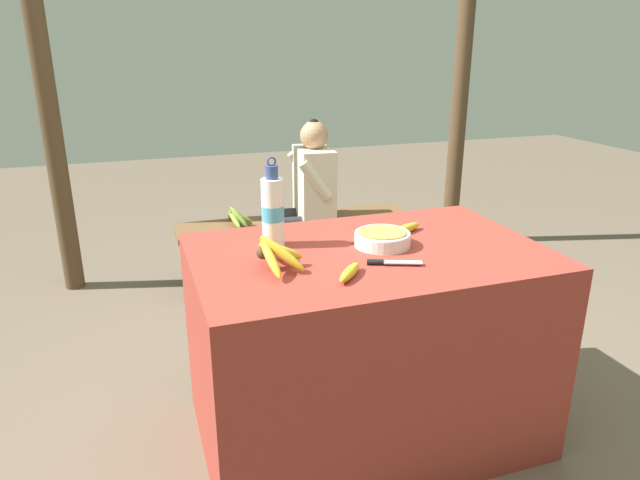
{
  "coord_description": "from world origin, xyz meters",
  "views": [
    {
      "loc": [
        -0.78,
        -1.75,
        1.47
      ],
      "look_at": [
        -0.17,
        0.05,
        0.81
      ],
      "focal_mm": 32.0,
      "sensor_mm": 36.0,
      "label": 1
    }
  ],
  "objects_px": {
    "support_post_near": "(45,86)",
    "support_post_far": "(462,77)",
    "banana_bunch_green": "(236,216)",
    "loose_banana_side": "(406,229)",
    "banana_bunch_ripe": "(274,251)",
    "seated_vendor": "(306,192)",
    "water_bottle": "(273,211)",
    "wooden_bench": "(296,230)",
    "knife": "(386,262)",
    "serving_bowl": "(383,238)",
    "loose_banana_front": "(350,272)"
  },
  "relations": [
    {
      "from": "serving_bowl",
      "to": "loose_banana_front",
      "type": "relative_size",
      "value": 1.44
    },
    {
      "from": "loose_banana_side",
      "to": "support_post_far",
      "type": "relative_size",
      "value": 0.07
    },
    {
      "from": "seated_vendor",
      "to": "banana_bunch_green",
      "type": "relative_size",
      "value": 3.71
    },
    {
      "from": "water_bottle",
      "to": "support_post_near",
      "type": "relative_size",
      "value": 0.13
    },
    {
      "from": "banana_bunch_ripe",
      "to": "support_post_far",
      "type": "relative_size",
      "value": 0.11
    },
    {
      "from": "serving_bowl",
      "to": "loose_banana_side",
      "type": "bearing_deg",
      "value": 34.92
    },
    {
      "from": "knife",
      "to": "wooden_bench",
      "type": "xyz_separation_m",
      "value": [
        0.17,
        1.65,
        -0.42
      ]
    },
    {
      "from": "knife",
      "to": "loose_banana_side",
      "type": "bearing_deg",
      "value": 73.15
    },
    {
      "from": "knife",
      "to": "support_post_far",
      "type": "distance_m",
      "value": 2.58
    },
    {
      "from": "loose_banana_side",
      "to": "banana_bunch_green",
      "type": "xyz_separation_m",
      "value": [
        -0.42,
        1.36,
        -0.3
      ]
    },
    {
      "from": "banana_bunch_green",
      "to": "loose_banana_side",
      "type": "bearing_deg",
      "value": -72.78
    },
    {
      "from": "banana_bunch_ripe",
      "to": "support_post_near",
      "type": "relative_size",
      "value": 0.11
    },
    {
      "from": "water_bottle",
      "to": "serving_bowl",
      "type": "bearing_deg",
      "value": -19.0
    },
    {
      "from": "serving_bowl",
      "to": "support_post_far",
      "type": "height_order",
      "value": "support_post_far"
    },
    {
      "from": "loose_banana_side",
      "to": "support_post_far",
      "type": "xyz_separation_m",
      "value": [
        1.3,
        1.76,
        0.45
      ]
    },
    {
      "from": "loose_banana_front",
      "to": "serving_bowl",
      "type": "bearing_deg",
      "value": 46.97
    },
    {
      "from": "banana_bunch_ripe",
      "to": "wooden_bench",
      "type": "bearing_deg",
      "value": 71.27
    },
    {
      "from": "banana_bunch_ripe",
      "to": "support_post_far",
      "type": "bearing_deg",
      "value": 46.04
    },
    {
      "from": "water_bottle",
      "to": "seated_vendor",
      "type": "bearing_deg",
      "value": 67.87
    },
    {
      "from": "loose_banana_front",
      "to": "wooden_bench",
      "type": "relative_size",
      "value": 0.1
    },
    {
      "from": "banana_bunch_ripe",
      "to": "water_bottle",
      "type": "distance_m",
      "value": 0.23
    },
    {
      "from": "water_bottle",
      "to": "seated_vendor",
      "type": "distance_m",
      "value": 1.45
    },
    {
      "from": "loose_banana_side",
      "to": "banana_bunch_green",
      "type": "bearing_deg",
      "value": 107.22
    },
    {
      "from": "banana_bunch_ripe",
      "to": "support_post_near",
      "type": "distance_m",
      "value": 2.15
    },
    {
      "from": "support_post_near",
      "to": "support_post_far",
      "type": "relative_size",
      "value": 1.0
    },
    {
      "from": "wooden_bench",
      "to": "support_post_near",
      "type": "bearing_deg",
      "value": 163.84
    },
    {
      "from": "knife",
      "to": "loose_banana_front",
      "type": "bearing_deg",
      "value": -137.97
    },
    {
      "from": "support_post_far",
      "to": "water_bottle",
      "type": "bearing_deg",
      "value": -136.5
    },
    {
      "from": "seated_vendor",
      "to": "loose_banana_side",
      "type": "bearing_deg",
      "value": 94.5
    },
    {
      "from": "banana_bunch_ripe",
      "to": "support_post_far",
      "type": "distance_m",
      "value": 2.73
    },
    {
      "from": "loose_banana_front",
      "to": "support_post_near",
      "type": "relative_size",
      "value": 0.06
    },
    {
      "from": "water_bottle",
      "to": "banana_bunch_green",
      "type": "xyz_separation_m",
      "value": [
        0.1,
        1.34,
        -0.42
      ]
    },
    {
      "from": "banana_bunch_green",
      "to": "support_post_far",
      "type": "bearing_deg",
      "value": 12.9
    },
    {
      "from": "knife",
      "to": "serving_bowl",
      "type": "bearing_deg",
      "value": 89.91
    },
    {
      "from": "serving_bowl",
      "to": "support_post_far",
      "type": "bearing_deg",
      "value": 52.08
    },
    {
      "from": "support_post_near",
      "to": "support_post_far",
      "type": "xyz_separation_m",
      "value": [
        2.7,
        0.0,
        0.0
      ]
    },
    {
      "from": "loose_banana_front",
      "to": "water_bottle",
      "type": "bearing_deg",
      "value": 112.63
    },
    {
      "from": "water_bottle",
      "to": "support_post_near",
      "type": "height_order",
      "value": "support_post_near"
    },
    {
      "from": "loose_banana_side",
      "to": "seated_vendor",
      "type": "height_order",
      "value": "seated_vendor"
    },
    {
      "from": "banana_bunch_green",
      "to": "wooden_bench",
      "type": "bearing_deg",
      "value": 0.59
    },
    {
      "from": "support_post_far",
      "to": "banana_bunch_green",
      "type": "bearing_deg",
      "value": -167.1
    },
    {
      "from": "banana_bunch_ripe",
      "to": "loose_banana_side",
      "type": "distance_m",
      "value": 0.61
    },
    {
      "from": "water_bottle",
      "to": "wooden_bench",
      "type": "height_order",
      "value": "water_bottle"
    },
    {
      "from": "wooden_bench",
      "to": "seated_vendor",
      "type": "height_order",
      "value": "seated_vendor"
    },
    {
      "from": "seated_vendor",
      "to": "support_post_near",
      "type": "distance_m",
      "value": 1.6
    },
    {
      "from": "serving_bowl",
      "to": "knife",
      "type": "relative_size",
      "value": 1.14
    },
    {
      "from": "water_bottle",
      "to": "seated_vendor",
      "type": "xyz_separation_m",
      "value": [
        0.53,
        1.31,
        -0.3
      ]
    },
    {
      "from": "knife",
      "to": "support_post_far",
      "type": "height_order",
      "value": "support_post_far"
    },
    {
      "from": "loose_banana_front",
      "to": "banana_bunch_green",
      "type": "distance_m",
      "value": 1.73
    },
    {
      "from": "serving_bowl",
      "to": "water_bottle",
      "type": "bearing_deg",
      "value": 161.0
    }
  ]
}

